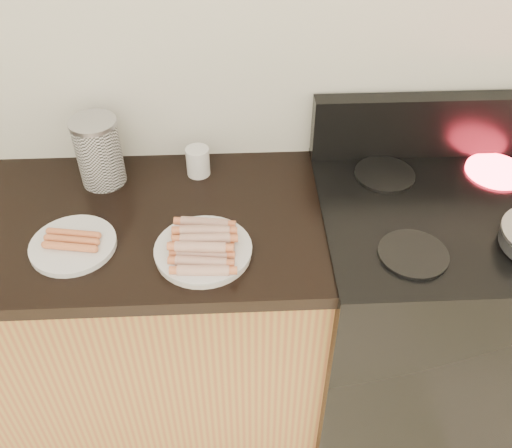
{
  "coord_description": "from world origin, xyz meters",
  "views": [
    {
      "loc": [
        0.16,
        0.49,
        1.94
      ],
      "look_at": [
        0.21,
        1.62,
        0.93
      ],
      "focal_mm": 40.0,
      "sensor_mm": 36.0,
      "label": 1
    }
  ],
  "objects_px": {
    "canister": "(99,152)",
    "mug": "(198,161)",
    "side_plate": "(73,245)",
    "stove": "(425,314)",
    "main_plate": "(203,252)"
  },
  "relations": [
    {
      "from": "canister",
      "to": "mug",
      "type": "relative_size",
      "value": 2.35
    },
    {
      "from": "main_plate",
      "to": "side_plate",
      "type": "height_order",
      "value": "same"
    },
    {
      "from": "mug",
      "to": "canister",
      "type": "bearing_deg",
      "value": -175.4
    },
    {
      "from": "side_plate",
      "to": "main_plate",
      "type": "bearing_deg",
      "value": -6.8
    },
    {
      "from": "stove",
      "to": "canister",
      "type": "relative_size",
      "value": 4.4
    },
    {
      "from": "stove",
      "to": "mug",
      "type": "height_order",
      "value": "mug"
    },
    {
      "from": "stove",
      "to": "main_plate",
      "type": "height_order",
      "value": "main_plate"
    },
    {
      "from": "side_plate",
      "to": "mug",
      "type": "distance_m",
      "value": 0.45
    },
    {
      "from": "canister",
      "to": "stove",
      "type": "bearing_deg",
      "value": -11.2
    },
    {
      "from": "stove",
      "to": "canister",
      "type": "xyz_separation_m",
      "value": [
        -1.01,
        0.2,
        0.55
      ]
    },
    {
      "from": "side_plate",
      "to": "mug",
      "type": "xyz_separation_m",
      "value": [
        0.32,
        0.31,
        0.04
      ]
    },
    {
      "from": "canister",
      "to": "mug",
      "type": "bearing_deg",
      "value": 4.6
    },
    {
      "from": "stove",
      "to": "canister",
      "type": "height_order",
      "value": "canister"
    },
    {
      "from": "main_plate",
      "to": "side_plate",
      "type": "relative_size",
      "value": 1.11
    },
    {
      "from": "mug",
      "to": "stove",
      "type": "bearing_deg",
      "value": -16.98
    }
  ]
}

